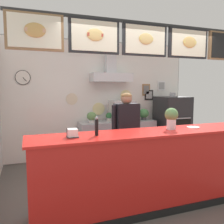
{
  "coord_description": "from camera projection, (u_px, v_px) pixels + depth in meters",
  "views": [
    {
      "loc": [
        -1.64,
        -3.13,
        1.69
      ],
      "look_at": [
        -0.25,
        0.7,
        1.25
      ],
      "focal_mm": 37.46,
      "sensor_mm": 36.0,
      "label": 1
    }
  ],
  "objects": [
    {
      "name": "potted_thyme",
      "position": [
        133.0,
        115.0,
        5.59
      ],
      "size": [
        0.22,
        0.22,
        0.25
      ],
      "color": "#9E563D",
      "rests_on": "back_prep_counter"
    },
    {
      "name": "service_counter",
      "position": [
        154.0,
        169.0,
        3.29
      ],
      "size": [
        3.41,
        0.64,
        1.08
      ],
      "color": "red",
      "rests_on": "ground_plane"
    },
    {
      "name": "back_prep_counter",
      "position": [
        117.0,
        140.0,
        5.52
      ],
      "size": [
        1.79,
        0.53,
        0.89
      ],
      "color": "#A3A5AD",
      "rests_on": "ground_plane"
    },
    {
      "name": "condiment_plate",
      "position": [
        193.0,
        127.0,
        3.51
      ],
      "size": [
        0.18,
        0.18,
        0.01
      ],
      "color": "white",
      "rests_on": "service_counter"
    },
    {
      "name": "espresso_machine",
      "position": [
        122.0,
        111.0,
        5.46
      ],
      "size": [
        0.54,
        0.52,
        0.48
      ],
      "color": "#B7BABF",
      "rests_on": "back_prep_counter"
    },
    {
      "name": "napkin_holder",
      "position": [
        73.0,
        133.0,
        2.84
      ],
      "size": [
        0.14,
        0.14,
        0.12
      ],
      "color": "#262628",
      "rests_on": "service_counter"
    },
    {
      "name": "ground_plane",
      "position": [
        142.0,
        195.0,
        3.66
      ],
      "size": [
        5.56,
        5.56,
        0.0
      ],
      "primitive_type": "plane",
      "color": "#514C47"
    },
    {
      "name": "shop_worker",
      "position": [
        126.0,
        132.0,
        4.3
      ],
      "size": [
        0.59,
        0.27,
        1.58
      ],
      "rotation": [
        0.0,
        0.0,
        3.25
      ],
      "color": "#232328",
      "rests_on": "ground_plane"
    },
    {
      "name": "back_wall_assembly",
      "position": [
        101.0,
        96.0,
        5.52
      ],
      "size": [
        4.48,
        2.45,
        2.77
      ],
      "color": "gray",
      "rests_on": "ground_plane"
    },
    {
      "name": "potted_basil",
      "position": [
        109.0,
        116.0,
        5.42
      ],
      "size": [
        0.16,
        0.16,
        0.2
      ],
      "color": "beige",
      "rests_on": "back_prep_counter"
    },
    {
      "name": "basil_vase",
      "position": [
        171.0,
        118.0,
        3.36
      ],
      "size": [
        0.19,
        0.19,
        0.31
      ],
      "color": "silver",
      "rests_on": "service_counter"
    },
    {
      "name": "pepper_grinder",
      "position": [
        97.0,
        126.0,
        2.93
      ],
      "size": [
        0.04,
        0.04,
        0.24
      ],
      "color": "black",
      "rests_on": "service_counter"
    },
    {
      "name": "potted_rosemary",
      "position": [
        92.0,
        117.0,
        5.22
      ],
      "size": [
        0.22,
        0.22,
        0.24
      ],
      "color": "beige",
      "rests_on": "back_prep_counter"
    },
    {
      "name": "pizza_oven",
      "position": [
        172.0,
        126.0,
        5.73
      ],
      "size": [
        0.69,
        0.75,
        1.55
      ],
      "color": "#232326",
      "rests_on": "ground_plane"
    },
    {
      "name": "potted_oregano",
      "position": [
        144.0,
        114.0,
        5.7
      ],
      "size": [
        0.25,
        0.25,
        0.27
      ],
      "color": "#4C4C51",
      "rests_on": "back_prep_counter"
    }
  ]
}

